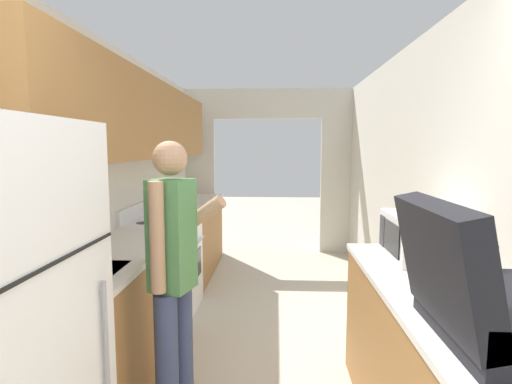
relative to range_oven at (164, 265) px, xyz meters
The scene contains 10 objects.
wall_left 1.20m from the range_oven, 117.92° to the right, with size 0.38×7.67×2.50m.
wall_right 2.55m from the range_oven, 21.64° to the right, with size 0.06×7.67×2.50m.
wall_far_with_doorway 2.74m from the range_oven, 67.93° to the left, with size 2.94×0.06×2.50m.
counter_left 0.03m from the range_oven, 104.17° to the left, with size 0.62×4.15×0.93m.
counter_right 2.63m from the range_oven, 42.83° to the right, with size 0.62×1.83×0.93m.
range_oven is the anchor object (origin of this frame).
person 1.74m from the range_oven, 72.17° to the right, with size 0.53×0.44×1.66m.
suitcase 3.04m from the range_oven, 51.67° to the right, with size 0.55×0.64×0.52m.
microwave 2.45m from the range_oven, 31.89° to the right, with size 0.40×0.51×0.28m.
book_stack 2.69m from the range_oven, 41.83° to the right, with size 0.21×0.29×0.05m.
Camera 1 is at (0.14, -0.83, 1.63)m, focal length 28.00 mm.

